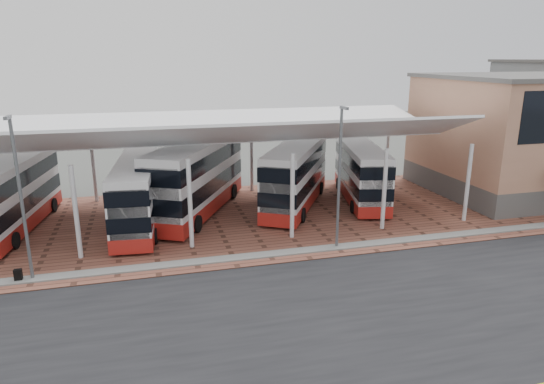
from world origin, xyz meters
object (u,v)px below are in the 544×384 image
at_px(bus_2, 137,195).
at_px(bus_5, 361,174).
at_px(bus_3, 197,178).
at_px(bus_4, 296,176).
at_px(bus_1, 12,196).

distance_m(bus_2, bus_5, 16.32).
xyz_separation_m(bus_3, bus_5, (12.21, -0.17, -0.41)).
distance_m(bus_2, bus_4, 11.16).
height_order(bus_2, bus_5, bus_2).
bearing_deg(bus_1, bus_5, 9.25).
xyz_separation_m(bus_2, bus_3, (4.01, 1.98, 0.38)).
bearing_deg(bus_4, bus_2, -141.14).
height_order(bus_1, bus_2, bus_1).
bearing_deg(bus_4, bus_1, -149.22).
relative_size(bus_3, bus_5, 1.16).
height_order(bus_1, bus_5, bus_1).
bearing_deg(bus_2, bus_1, 173.99).
bearing_deg(bus_2, bus_4, 13.85).
bearing_deg(bus_2, bus_3, 31.60).
xyz_separation_m(bus_3, bus_4, (7.03, -0.31, -0.24)).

